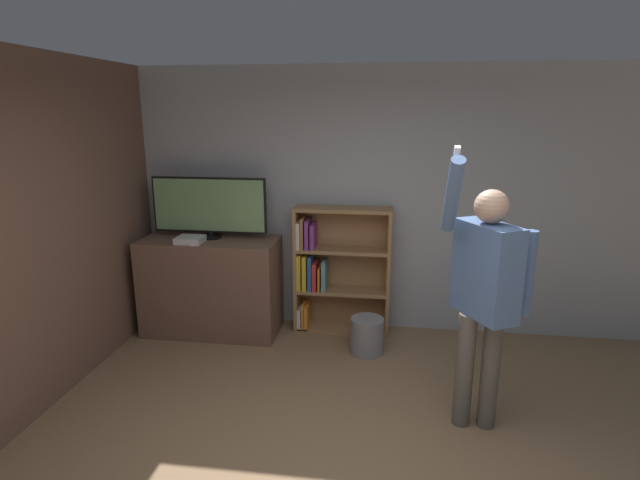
# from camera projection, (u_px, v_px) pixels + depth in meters

# --- Properties ---
(wall_back) EXTENTS (6.71, 0.06, 2.70)m
(wall_back) POSITION_uv_depth(u_px,v_px,m) (367.00, 202.00, 5.11)
(wall_back) COLOR #9EA3A8
(wall_back) RESTS_ON ground_plane
(wall_side_brick) EXTENTS (0.06, 4.23, 2.70)m
(wall_side_brick) POSITION_uv_depth(u_px,v_px,m) (71.00, 223.00, 4.14)
(wall_side_brick) COLOR brown
(wall_side_brick) RESTS_ON ground_plane
(tv_ledge) EXTENTS (1.38, 0.60, 1.00)m
(tv_ledge) POSITION_uv_depth(u_px,v_px,m) (212.00, 286.00, 5.15)
(tv_ledge) COLOR brown
(tv_ledge) RESTS_ON ground_plane
(television) EXTENTS (1.17, 0.22, 0.62)m
(television) POSITION_uv_depth(u_px,v_px,m) (209.00, 207.00, 5.01)
(television) COLOR black
(television) RESTS_ON tv_ledge
(game_console) EXTENTS (0.26, 0.23, 0.06)m
(game_console) POSITION_uv_depth(u_px,v_px,m) (190.00, 240.00, 4.89)
(game_console) COLOR silver
(game_console) RESTS_ON tv_ledge
(remote_loose) EXTENTS (0.05, 0.14, 0.02)m
(remote_loose) POSITION_uv_depth(u_px,v_px,m) (194.00, 243.00, 4.84)
(remote_loose) COLOR white
(remote_loose) RESTS_ON tv_ledge
(bookshelf) EXTENTS (0.98, 0.28, 1.32)m
(bookshelf) POSITION_uv_depth(u_px,v_px,m) (333.00, 270.00, 5.16)
(bookshelf) COLOR #997047
(bookshelf) RESTS_ON ground_plane
(person) EXTENTS (0.63, 0.60, 2.05)m
(person) POSITION_uv_depth(u_px,v_px,m) (485.00, 287.00, 3.43)
(person) COLOR #56514C
(person) RESTS_ON ground_plane
(waste_bin) EXTENTS (0.32, 0.32, 0.35)m
(waste_bin) POSITION_uv_depth(u_px,v_px,m) (367.00, 336.00, 4.76)
(waste_bin) COLOR gray
(waste_bin) RESTS_ON ground_plane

